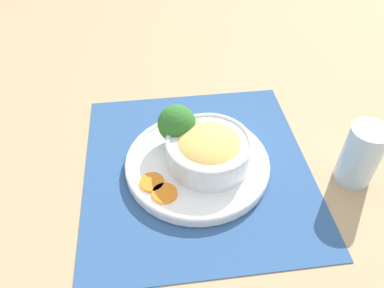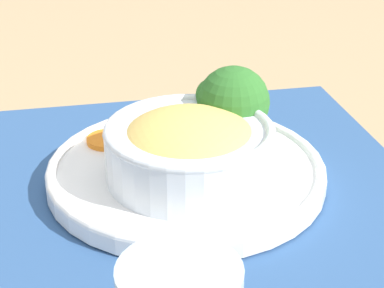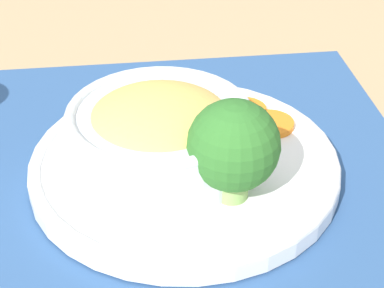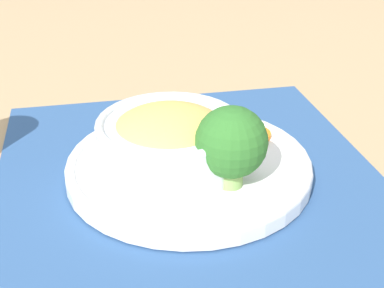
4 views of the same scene
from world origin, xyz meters
The scene contains 7 objects.
ground_plane centered at (0.00, 0.00, 0.00)m, with size 4.00×4.00×0.00m, color tan.
placemat centered at (0.00, 0.00, 0.00)m, with size 0.49×0.47×0.00m.
plate centered at (0.00, 0.00, 0.02)m, with size 0.29×0.29×0.02m.
bowl centered at (0.00, -0.02, 0.05)m, with size 0.17×0.17×0.07m.
broccoli_floret centered at (0.06, 0.04, 0.07)m, with size 0.08×0.08×0.09m.
carrot_slice_near centered at (-0.05, 0.09, 0.02)m, with size 0.05×0.05×0.01m.
carrot_slice_middle centered at (-0.08, 0.07, 0.02)m, with size 0.05×0.05×0.01m.
Camera 3 is at (0.48, -0.03, 0.37)m, focal length 60.00 mm.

